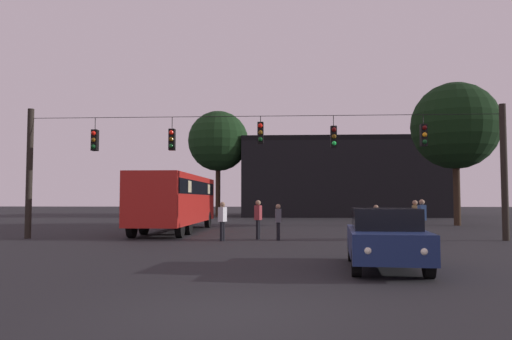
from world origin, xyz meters
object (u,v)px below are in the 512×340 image
at_px(tree_left_silhouette, 218,141).
at_px(tree_behind_building, 455,126).
at_px(pedestrian_near_bus, 222,219).
at_px(city_bus, 176,197).
at_px(car_near_right, 385,237).
at_px(pedestrian_crossing_left, 422,217).
at_px(pedestrian_trailing, 376,220).
at_px(pedestrian_far_side, 415,217).
at_px(pedestrian_crossing_right, 278,220).
at_px(pedestrian_crossing_center, 258,217).

xyz_separation_m(tree_left_silhouette, tree_behind_building, (18.15, -15.56, -0.90)).
bearing_deg(pedestrian_near_bus, city_bus, 119.57).
distance_m(car_near_right, pedestrian_crossing_left, 9.21).
distance_m(car_near_right, pedestrian_trailing, 9.15).
relative_size(city_bus, pedestrian_far_side, 6.44).
xyz_separation_m(pedestrian_crossing_right, pedestrian_far_side, (6.06, 1.10, 0.11)).
bearing_deg(pedestrian_crossing_left, pedestrian_crossing_center, 176.89).
xyz_separation_m(pedestrian_crossing_left, pedestrian_trailing, (-1.84, 0.43, -0.15)).
xyz_separation_m(pedestrian_trailing, tree_left_silhouette, (-10.61, 27.66, 6.74)).
bearing_deg(pedestrian_crossing_right, tree_behind_building, 46.93).
relative_size(pedestrian_crossing_right, pedestrian_near_bus, 0.94).
height_order(pedestrian_crossing_right, tree_behind_building, tree_behind_building).
bearing_deg(tree_behind_building, city_bus, -156.91).
bearing_deg(tree_behind_building, pedestrian_trailing, -121.94).
distance_m(city_bus, pedestrian_far_side, 12.37).
height_order(pedestrian_far_side, tree_left_silhouette, tree_left_silhouette).
distance_m(city_bus, pedestrian_trailing, 10.93).
bearing_deg(pedestrian_near_bus, tree_behind_building, 42.84).
height_order(city_bus, pedestrian_near_bus, city_bus).
xyz_separation_m(pedestrian_crossing_left, pedestrian_far_side, (-0.02, 1.02, -0.02)).
height_order(pedestrian_crossing_right, pedestrian_trailing, pedestrian_crossing_right).
height_order(pedestrian_crossing_left, tree_left_silhouette, tree_left_silhouette).
xyz_separation_m(car_near_right, pedestrian_near_bus, (-5.16, 8.04, 0.13)).
bearing_deg(tree_left_silhouette, tree_behind_building, -40.61).
bearing_deg(pedestrian_crossing_right, pedestrian_crossing_center, 152.85).
bearing_deg(city_bus, tree_left_silhouette, 91.99).
bearing_deg(tree_left_silhouette, car_near_right, -75.93).
bearing_deg(city_bus, pedestrian_far_side, -19.45).
relative_size(car_near_right, tree_behind_building, 0.46).
distance_m(pedestrian_near_bus, tree_left_silhouette, 29.70).
height_order(car_near_right, tree_left_silhouette, tree_left_silhouette).
xyz_separation_m(pedestrian_far_side, tree_left_silhouette, (-12.43, 27.07, 6.60)).
bearing_deg(pedestrian_crossing_left, car_near_right, -110.71).
relative_size(pedestrian_crossing_right, tree_left_silhouette, 0.15).
bearing_deg(pedestrian_crossing_left, pedestrian_far_side, 91.26).
distance_m(pedestrian_trailing, pedestrian_far_side, 1.92).
relative_size(pedestrian_crossing_center, pedestrian_trailing, 1.14).
relative_size(pedestrian_crossing_left, tree_left_silhouette, 0.16).
relative_size(city_bus, pedestrian_trailing, 7.31).
xyz_separation_m(car_near_right, pedestrian_crossing_right, (-2.82, 8.54, 0.07)).
height_order(pedestrian_crossing_left, pedestrian_trailing, pedestrian_crossing_left).
xyz_separation_m(pedestrian_far_side, tree_behind_building, (5.72, 11.50, 5.71)).
bearing_deg(tree_behind_building, pedestrian_crossing_center, -136.20).
relative_size(car_near_right, pedestrian_trailing, 2.97).
xyz_separation_m(pedestrian_crossing_right, tree_behind_building, (11.78, 12.60, 5.81)).
relative_size(pedestrian_crossing_center, tree_behind_building, 0.18).
xyz_separation_m(pedestrian_near_bus, tree_left_silhouette, (-4.03, 28.66, 6.65)).
height_order(pedestrian_near_bus, pedestrian_trailing, pedestrian_near_bus).
bearing_deg(pedestrian_crossing_right, car_near_right, -71.69).
relative_size(pedestrian_crossing_left, tree_behind_building, 0.18).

